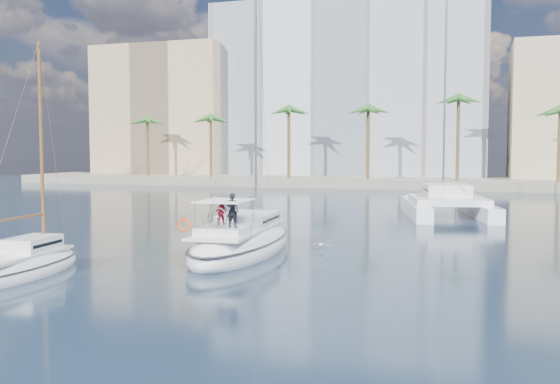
% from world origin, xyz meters
% --- Properties ---
extents(ground, '(160.00, 160.00, 0.00)m').
position_xyz_m(ground, '(0.00, 0.00, 0.00)').
color(ground, black).
rests_on(ground, ground).
extents(quay, '(120.00, 14.00, 1.20)m').
position_xyz_m(quay, '(0.00, 61.00, 0.60)').
color(quay, gray).
rests_on(quay, ground).
extents(building_modern, '(42.00, 16.00, 28.00)m').
position_xyz_m(building_modern, '(-12.00, 73.00, 14.00)').
color(building_modern, silver).
rests_on(building_modern, ground).
extents(building_tan_left, '(22.00, 14.00, 22.00)m').
position_xyz_m(building_tan_left, '(-42.00, 69.00, 11.00)').
color(building_tan_left, tan).
rests_on(building_tan_left, ground).
extents(palm_left, '(3.60, 3.60, 12.30)m').
position_xyz_m(palm_left, '(-34.00, 57.00, 10.28)').
color(palm_left, brown).
rests_on(palm_left, ground).
extents(palm_centre, '(3.60, 3.60, 12.30)m').
position_xyz_m(palm_centre, '(0.00, 57.00, 10.28)').
color(palm_centre, brown).
rests_on(palm_centre, ground).
extents(main_sloop, '(4.35, 11.94, 17.45)m').
position_xyz_m(main_sloop, '(-3.71, 3.14, 0.53)').
color(main_sloop, white).
rests_on(main_sloop, ground).
extents(small_sloop, '(2.81, 7.44, 10.49)m').
position_xyz_m(small_sloop, '(-10.40, -4.91, 0.40)').
color(small_sloop, white).
rests_on(small_sloop, ground).
extents(catamaran, '(8.39, 13.09, 17.65)m').
position_xyz_m(catamaran, '(5.40, 24.39, 1.15)').
color(catamaran, white).
rests_on(catamaran, ground).
extents(seagull, '(1.04, 0.45, 0.19)m').
position_xyz_m(seagull, '(-0.08, 5.09, 0.30)').
color(seagull, silver).
rests_on(seagull, ground).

